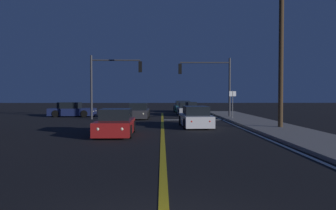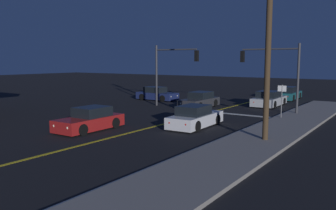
{
  "view_description": "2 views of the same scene",
  "coord_description": "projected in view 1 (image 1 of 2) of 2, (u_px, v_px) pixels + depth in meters",
  "views": [
    {
      "loc": [
        -0.03,
        -4.57,
        2.1
      ],
      "look_at": [
        0.36,
        18.17,
        1.39
      ],
      "focal_mm": 37.28,
      "sensor_mm": 36.0,
      "label": 1
    },
    {
      "loc": [
        12.78,
        -0.85,
        4.03
      ],
      "look_at": [
        -0.72,
        18.85,
        1.02
      ],
      "focal_mm": 37.94,
      "sensor_mm": 36.0,
      "label": 2
    }
  ],
  "objects": [
    {
      "name": "car_distant_tail_silver",
      "position": [
        187.0,
        109.0,
        34.67
      ],
      "size": [
        2.07,
        4.7,
        1.34
      ],
      "rotation": [
        0.0,
        0.0,
        0.02
      ],
      "color": "#B2B5BA",
      "rests_on": "ground"
    },
    {
      "name": "car_lead_oncoming_teal",
      "position": [
        182.0,
        107.0,
        40.97
      ],
      "size": [
        2.0,
        4.63,
        1.34
      ],
      "rotation": [
        0.0,
        0.0,
        0.03
      ],
      "color": "#195960",
      "rests_on": "ground"
    },
    {
      "name": "lane_line_center",
      "position": [
        163.0,
        136.0,
        17.24
      ],
      "size": [
        0.2,
        42.91,
        0.01
      ],
      "primitive_type": "cube",
      "color": "gold",
      "rests_on": "ground"
    },
    {
      "name": "street_sign_corner",
      "position": [
        233.0,
        100.0,
        27.9
      ],
      "size": [
        0.56,
        0.1,
        2.38
      ],
      "color": "slate",
      "rests_on": "ground"
    },
    {
      "name": "traffic_signal_near_right",
      "position": [
        210.0,
        77.0,
        30.61
      ],
      "size": [
        4.6,
        0.28,
        5.27
      ],
      "rotation": [
        0.0,
        0.0,
        3.14
      ],
      "color": "#38383D",
      "rests_on": "ground"
    },
    {
      "name": "sidewalk_right",
      "position": [
        298.0,
        135.0,
        17.35
      ],
      "size": [
        3.2,
        45.43,
        0.15
      ],
      "primitive_type": "cube",
      "color": "gray",
      "rests_on": "ground"
    },
    {
      "name": "car_parked_curb_white",
      "position": [
        195.0,
        118.0,
        22.28
      ],
      "size": [
        1.96,
        4.54,
        1.34
      ],
      "rotation": [
        0.0,
        0.0,
        0.04
      ],
      "color": "silver",
      "rests_on": "ground"
    },
    {
      "name": "lane_line_edge_right",
      "position": [
        261.0,
        136.0,
        17.33
      ],
      "size": [
        0.16,
        42.91,
        0.01
      ],
      "primitive_type": "cube",
      "color": "silver",
      "rests_on": "ground"
    },
    {
      "name": "car_following_oncoming_red",
      "position": [
        115.0,
        124.0,
        17.88
      ],
      "size": [
        1.91,
        4.25,
        1.34
      ],
      "rotation": [
        0.0,
        0.0,
        3.16
      ],
      "color": "maroon",
      "rests_on": "ground"
    },
    {
      "name": "utility_pole_right",
      "position": [
        281.0,
        30.0,
        20.59
      ],
      "size": [
        1.8,
        0.28,
        11.36
      ],
      "color": "#42301E",
      "rests_on": "ground"
    },
    {
      "name": "stop_bar",
      "position": [
        194.0,
        120.0,
        28.4
      ],
      "size": [
        5.13,
        0.5,
        0.01
      ],
      "primitive_type": "cube",
      "color": "silver",
      "rests_on": "ground"
    },
    {
      "name": "car_far_approaching_navy",
      "position": [
        72.0,
        110.0,
        32.61
      ],
      "size": [
        4.28,
        1.92,
        1.34
      ],
      "rotation": [
        0.0,
        0.0,
        -1.59
      ],
      "color": "navy",
      "rests_on": "ground"
    },
    {
      "name": "car_side_waiting_charcoal",
      "position": [
        138.0,
        112.0,
        30.2
      ],
      "size": [
        1.85,
        4.37,
        1.34
      ],
      "rotation": [
        0.0,
        0.0,
        3.14
      ],
      "color": "#2D2D33",
      "rests_on": "ground"
    },
    {
      "name": "traffic_signal_far_left",
      "position": [
        111.0,
        76.0,
        29.07
      ],
      "size": [
        4.31,
        0.28,
        5.33
      ],
      "color": "#38383D",
      "rests_on": "ground"
    }
  ]
}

